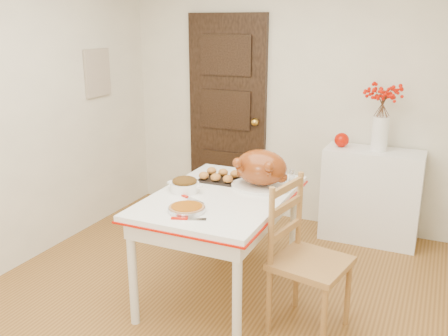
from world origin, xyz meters
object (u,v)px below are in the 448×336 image
at_px(sideboard, 371,196).
at_px(turkey_platter, 261,170).
at_px(pumpkin_pie, 187,208).
at_px(chair_oak, 311,260).
at_px(kitchen_table, 221,245).

relative_size(sideboard, turkey_platter, 1.93).
bearing_deg(turkey_platter, sideboard, 40.33).
xyz_separation_m(sideboard, pumpkin_pie, (-0.91, -1.85, 0.39)).
bearing_deg(chair_oak, kitchen_table, 88.15).
height_order(chair_oak, turkey_platter, turkey_platter).
bearing_deg(sideboard, pumpkin_pie, -116.22).
bearing_deg(turkey_platter, chair_oak, -60.65).
bearing_deg(turkey_platter, kitchen_table, -152.25).
height_order(sideboard, pumpkin_pie, sideboard).
bearing_deg(kitchen_table, turkey_platter, 49.56).
height_order(kitchen_table, pumpkin_pie, pumpkin_pie).
xyz_separation_m(chair_oak, pumpkin_pie, (-0.77, -0.23, 0.32)).
bearing_deg(chair_oak, pumpkin_pie, 117.68).
distance_m(kitchen_table, turkey_platter, 0.63).
bearing_deg(sideboard, chair_oak, -94.94).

